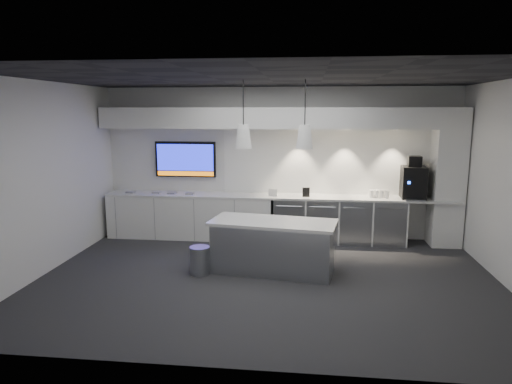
# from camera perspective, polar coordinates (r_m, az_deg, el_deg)

# --- Properties ---
(floor) EXTENTS (7.00, 7.00, 0.00)m
(floor) POSITION_cam_1_polar(r_m,az_deg,el_deg) (7.11, 1.38, -10.80)
(floor) COLOR #29292C
(floor) RESTS_ON ground
(ceiling) EXTENTS (7.00, 7.00, 0.00)m
(ceiling) POSITION_cam_1_polar(r_m,az_deg,el_deg) (6.66, 1.49, 14.08)
(ceiling) COLOR black
(ceiling) RESTS_ON wall_back
(wall_back) EXTENTS (7.00, 0.00, 7.00)m
(wall_back) POSITION_cam_1_polar(r_m,az_deg,el_deg) (9.19, 2.82, 3.63)
(wall_back) COLOR white
(wall_back) RESTS_ON floor
(wall_front) EXTENTS (7.00, 0.00, 7.00)m
(wall_front) POSITION_cam_1_polar(r_m,az_deg,el_deg) (4.29, -1.56, -3.94)
(wall_front) COLOR white
(wall_front) RESTS_ON floor
(wall_left) EXTENTS (0.00, 7.00, 7.00)m
(wall_left) POSITION_cam_1_polar(r_m,az_deg,el_deg) (7.85, -24.96, 1.56)
(wall_left) COLOR white
(wall_left) RESTS_ON floor
(back_counter) EXTENTS (6.80, 0.65, 0.04)m
(back_counter) POSITION_cam_1_polar(r_m,az_deg,el_deg) (8.97, 2.65, -0.55)
(back_counter) COLOR white
(back_counter) RESTS_ON left_base_cabinets
(left_base_cabinets) EXTENTS (3.30, 0.63, 0.86)m
(left_base_cabinets) POSITION_cam_1_polar(r_m,az_deg,el_deg) (9.34, -8.16, -3.03)
(left_base_cabinets) COLOR white
(left_base_cabinets) RESTS_ON floor
(fridge_unit_a) EXTENTS (0.60, 0.61, 0.85)m
(fridge_unit_a) POSITION_cam_1_polar(r_m,az_deg,el_deg) (9.05, 4.21, -3.41)
(fridge_unit_a) COLOR #979BA0
(fridge_unit_a) RESTS_ON floor
(fridge_unit_b) EXTENTS (0.60, 0.61, 0.85)m
(fridge_unit_b) POSITION_cam_1_polar(r_m,az_deg,el_deg) (9.05, 8.21, -3.49)
(fridge_unit_b) COLOR #979BA0
(fridge_unit_b) RESTS_ON floor
(fridge_unit_c) EXTENTS (0.60, 0.61, 0.85)m
(fridge_unit_c) POSITION_cam_1_polar(r_m,az_deg,el_deg) (9.09, 12.19, -3.56)
(fridge_unit_c) COLOR #979BA0
(fridge_unit_c) RESTS_ON floor
(fridge_unit_d) EXTENTS (0.60, 0.61, 0.85)m
(fridge_unit_d) POSITION_cam_1_polar(r_m,az_deg,el_deg) (9.17, 16.11, -3.60)
(fridge_unit_d) COLOR #979BA0
(fridge_unit_d) RESTS_ON floor
(backsplash) EXTENTS (4.60, 0.03, 1.30)m
(backsplash) POSITION_cam_1_polar(r_m,az_deg,el_deg) (9.17, 10.34, 3.77)
(backsplash) COLOR white
(backsplash) RESTS_ON wall_back
(soffit) EXTENTS (6.90, 0.60, 0.40)m
(soffit) POSITION_cam_1_polar(r_m,az_deg,el_deg) (8.84, 2.75, 9.21)
(soffit) COLOR white
(soffit) RESTS_ON wall_back
(column) EXTENTS (0.55, 0.55, 2.60)m
(column) POSITION_cam_1_polar(r_m,az_deg,el_deg) (9.28, 22.82, 1.66)
(column) COLOR white
(column) RESTS_ON floor
(wall_tv) EXTENTS (1.25, 0.07, 0.72)m
(wall_tv) POSITION_cam_1_polar(r_m,az_deg,el_deg) (9.45, -8.80, 4.06)
(wall_tv) COLOR black
(wall_tv) RESTS_ON wall_back
(island) EXTENTS (2.06, 1.13, 0.83)m
(island) POSITION_cam_1_polar(r_m,az_deg,el_deg) (7.30, 2.14, -6.77)
(island) COLOR #979BA0
(island) RESTS_ON floor
(bin) EXTENTS (0.40, 0.40, 0.44)m
(bin) POSITION_cam_1_polar(r_m,az_deg,el_deg) (7.29, -7.04, -8.49)
(bin) COLOR #979BA0
(bin) RESTS_ON floor
(coffee_machine) EXTENTS (0.47, 0.64, 0.80)m
(coffee_machine) POSITION_cam_1_polar(r_m,az_deg,el_deg) (9.14, 19.07, 1.33)
(coffee_machine) COLOR black
(coffee_machine) RESTS_ON back_counter
(sign_black) EXTENTS (0.14, 0.03, 0.18)m
(sign_black) POSITION_cam_1_polar(r_m,az_deg,el_deg) (8.84, 6.27, -0.02)
(sign_black) COLOR black
(sign_black) RESTS_ON back_counter
(sign_white) EXTENTS (0.18, 0.08, 0.14)m
(sign_white) POSITION_cam_1_polar(r_m,az_deg,el_deg) (8.87, 2.12, -0.07)
(sign_white) COLOR white
(sign_white) RESTS_ON back_counter
(cup_cluster) EXTENTS (0.36, 0.17, 0.14)m
(cup_cluster) POSITION_cam_1_polar(r_m,az_deg,el_deg) (9.03, 15.13, -0.22)
(cup_cluster) COLOR white
(cup_cluster) RESTS_ON back_counter
(tray_a) EXTENTS (0.17, 0.17, 0.02)m
(tray_a) POSITION_cam_1_polar(r_m,az_deg,el_deg) (9.57, -15.41, -0.02)
(tray_a) COLOR gray
(tray_a) RESTS_ON back_counter
(tray_b) EXTENTS (0.16, 0.16, 0.02)m
(tray_b) POSITION_cam_1_polar(r_m,az_deg,el_deg) (9.43, -12.31, -0.04)
(tray_b) COLOR gray
(tray_b) RESTS_ON back_counter
(tray_c) EXTENTS (0.17, 0.17, 0.02)m
(tray_c) POSITION_cam_1_polar(r_m,az_deg,el_deg) (9.31, -10.45, -0.11)
(tray_c) COLOR gray
(tray_c) RESTS_ON back_counter
(tray_d) EXTENTS (0.16, 0.16, 0.02)m
(tray_d) POSITION_cam_1_polar(r_m,az_deg,el_deg) (9.20, -8.25, -0.17)
(tray_d) COLOR gray
(tray_d) RESTS_ON back_counter
(pendant_left) EXTENTS (0.25, 0.25, 1.06)m
(pendant_left) POSITION_cam_1_polar(r_m,az_deg,el_deg) (7.05, -1.58, 6.98)
(pendant_left) COLOR white
(pendant_left) RESTS_ON ceiling
(pendant_right) EXTENTS (0.25, 0.25, 1.06)m
(pendant_right) POSITION_cam_1_polar(r_m,az_deg,el_deg) (6.98, 6.09, 6.90)
(pendant_right) COLOR white
(pendant_right) RESTS_ON ceiling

